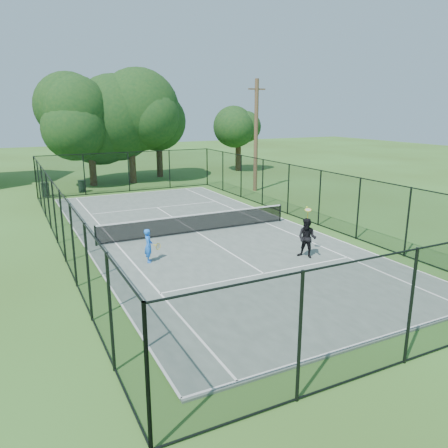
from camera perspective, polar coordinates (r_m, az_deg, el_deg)
name	(u,v)px	position (r m, az deg, el deg)	size (l,w,h in m)	color
ground	(197,233)	(22.10, -3.53, -1.24)	(120.00, 120.00, 0.00)	#37521C
tennis_court	(197,233)	(22.09, -3.53, -1.16)	(11.00, 24.00, 0.06)	#4D5B53
tennis_net	(197,222)	(21.95, -3.55, 0.21)	(10.08, 0.08, 0.95)	black
fence	(197,204)	(21.73, -3.59, 2.57)	(13.10, 26.10, 3.00)	black
tree_near_left	(89,117)	(37.11, -17.25, 13.17)	(6.80, 6.80, 8.87)	#332114
tree_near_mid	(130,113)	(37.62, -12.22, 14.02)	(7.19, 7.19, 9.40)	#332114
tree_near_right	(158,126)	(40.79, -8.58, 12.58)	(5.28, 5.28, 7.28)	#332114
tree_far_right	(238,137)	(44.60, 1.89, 11.31)	(4.14, 4.14, 5.48)	#332114
trash_bin_left	(45,190)	(33.80, -22.30, 4.18)	(0.58, 0.58, 1.00)	black
trash_bin_right	(82,186)	(34.67, -18.07, 4.73)	(0.58, 0.58, 0.92)	black
utility_pole	(256,135)	(33.29, 4.20, 11.46)	(1.40, 0.30, 8.23)	#4C3823
player_blue	(149,246)	(17.91, -9.83, -2.79)	(0.81, 0.57, 1.38)	blue
player_black	(307,238)	(18.45, 10.79, -1.82)	(0.98, 1.21, 2.02)	black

